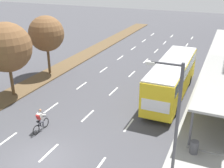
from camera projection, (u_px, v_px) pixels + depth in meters
name	position (u px, v px, depth m)	size (l,w,h in m)	color
ground_plane	(42.00, 159.00, 16.77)	(140.00, 140.00, 0.00)	#424247
median_strip	(83.00, 56.00, 36.74)	(2.60, 52.00, 0.12)	brown
sidewalk_right	(222.00, 74.00, 30.25)	(4.50, 52.00, 0.15)	gray
lane_divider_left	(104.00, 70.00, 31.93)	(0.14, 43.78, 0.01)	white
lane_divider_center	(132.00, 74.00, 30.64)	(0.14, 43.78, 0.01)	white
lane_divider_right	(163.00, 78.00, 29.35)	(0.14, 43.78, 0.01)	white
bus_shelter	(222.00, 91.00, 21.66)	(2.90, 12.86, 2.86)	gray
bus	(172.00, 75.00, 24.38)	(2.54, 11.29, 3.37)	yellow
cyclist	(40.00, 121.00, 19.47)	(0.46, 1.82, 1.71)	black
median_tree_second	(7.00, 47.00, 23.63)	(4.35, 4.35, 6.64)	brown
median_tree_third	(46.00, 34.00, 28.94)	(3.78, 3.78, 6.31)	brown
streetlight	(175.00, 113.00, 14.15)	(1.91, 0.24, 6.50)	#4C4C51
trash_bin	(194.00, 147.00, 16.97)	(0.52, 0.52, 0.85)	#4C4C51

